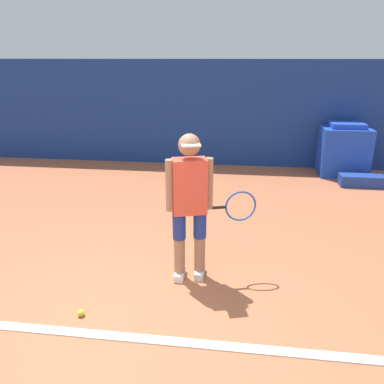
# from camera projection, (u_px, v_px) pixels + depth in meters

# --- Properties ---
(ground_plane) EXTENTS (24.00, 24.00, 0.00)m
(ground_plane) POSITION_uv_depth(u_px,v_px,m) (113.00, 337.00, 3.24)
(ground_plane) COLOR #B76642
(back_wall) EXTENTS (24.00, 0.10, 2.25)m
(back_wall) POSITION_uv_depth(u_px,v_px,m) (194.00, 113.00, 8.16)
(back_wall) COLOR navy
(back_wall) RESTS_ON ground_plane
(court_baseline) EXTENTS (21.60, 0.10, 0.01)m
(court_baseline) POSITION_uv_depth(u_px,v_px,m) (113.00, 336.00, 3.24)
(court_baseline) COLOR white
(court_baseline) RESTS_ON ground_plane
(tennis_player) EXTENTS (0.92, 0.39, 1.59)m
(tennis_player) POSITION_uv_depth(u_px,v_px,m) (191.00, 202.00, 3.84)
(tennis_player) COLOR #A37556
(tennis_player) RESTS_ON ground_plane
(tennis_ball) EXTENTS (0.07, 0.07, 0.07)m
(tennis_ball) POSITION_uv_depth(u_px,v_px,m) (81.00, 313.00, 3.49)
(tennis_ball) COLOR #D1E533
(tennis_ball) RESTS_ON ground_plane
(covered_chair) EXTENTS (0.93, 0.71, 1.06)m
(covered_chair) POSITION_uv_depth(u_px,v_px,m) (344.00, 150.00, 7.57)
(covered_chair) COLOR blue
(covered_chair) RESTS_ON ground_plane
(equipment_bag) EXTENTS (0.80, 0.33, 0.21)m
(equipment_bag) POSITION_uv_depth(u_px,v_px,m) (361.00, 180.00, 7.00)
(equipment_bag) COLOR #1E3D99
(equipment_bag) RESTS_ON ground_plane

